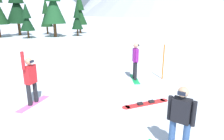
{
  "coord_description": "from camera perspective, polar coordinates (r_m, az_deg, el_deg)",
  "views": [
    {
      "loc": [
        2.47,
        -3.9,
        3.23
      ],
      "look_at": [
        1.97,
        3.94,
        1.0
      ],
      "focal_mm": 32.5,
      "sensor_mm": 36.0,
      "label": 1
    }
  ],
  "objects": [
    {
      "name": "snowboarder_foreground",
      "position": [
        4.97,
        18.7,
        -13.18
      ],
      "size": [
        1.49,
        1.03,
        1.69
      ],
      "color": "#19B259",
      "rests_on": "ground_plane"
    },
    {
      "name": "pine_tree_slender",
      "position": [
        33.67,
        -9.11,
        16.0
      ],
      "size": [
        2.3,
        2.3,
        6.31
      ],
      "color": "#472D19",
      "rests_on": "ground_plane"
    },
    {
      "name": "loose_snowboard_near_left",
      "position": [
        7.63,
        9.48,
        -9.26
      ],
      "size": [
        1.83,
        1.1,
        0.09
      ],
      "color": "red",
      "rests_on": "ground_plane"
    },
    {
      "name": "snowboarder_midground",
      "position": [
        7.74,
        -21.89,
        -2.54
      ],
      "size": [
        0.68,
        1.52,
        1.99
      ],
      "color": "pink",
      "rests_on": "ground_plane"
    },
    {
      "name": "trail_marker_pole",
      "position": [
        10.36,
        14.22,
        2.2
      ],
      "size": [
        0.06,
        0.06,
        1.75
      ],
      "primitive_type": "cylinder",
      "color": "orange",
      "rests_on": "ground_plane"
    },
    {
      "name": "pine_tree_short",
      "position": [
        28.83,
        -22.87,
        13.04
      ],
      "size": [
        1.86,
        1.86,
        4.45
      ],
      "color": "#472D19",
      "rests_on": "ground_plane"
    },
    {
      "name": "pine_tree_tall",
      "position": [
        29.22,
        -16.26,
        17.7
      ],
      "size": [
        3.11,
        3.11,
        8.23
      ],
      "color": "#472D19",
      "rests_on": "ground_plane"
    },
    {
      "name": "snowboarder_background",
      "position": [
        9.99,
        6.57,
        2.7
      ],
      "size": [
        0.47,
        1.56,
        1.83
      ],
      "color": "#19B259",
      "rests_on": "ground_plane"
    },
    {
      "name": "pine_tree_young",
      "position": [
        33.23,
        -18.04,
        14.53
      ],
      "size": [
        1.83,
        1.83,
        5.34
      ],
      "color": "#472D19",
      "rests_on": "ground_plane"
    },
    {
      "name": "pine_tree_broad",
      "position": [
        33.17,
        -25.29,
        16.3
      ],
      "size": [
        3.24,
        3.24,
        7.94
      ],
      "color": "#472D19",
      "rests_on": "ground_plane"
    },
    {
      "name": "pine_tree_twin",
      "position": [
        29.78,
        -9.81,
        14.04
      ],
      "size": [
        1.6,
        1.6,
        4.43
      ],
      "color": "#472D19",
      "rests_on": "ground_plane"
    }
  ]
}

